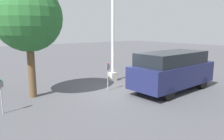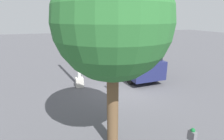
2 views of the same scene
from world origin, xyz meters
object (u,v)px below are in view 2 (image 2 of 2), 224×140
object	(u,v)px
parking_meter_near	(116,74)
street_tree	(113,23)
parked_van	(132,59)
lamp_post	(78,46)

from	to	relation	value
parking_meter_near	street_tree	size ratio (longest dim) A/B	0.28
parking_meter_near	parked_van	size ratio (longest dim) A/B	0.29
lamp_post	parked_van	bearing A→B (deg)	-74.64
parked_van	street_tree	distance (m)	7.75
street_tree	parking_meter_near	bearing A→B (deg)	-20.98
parking_meter_near	parked_van	bearing A→B (deg)	-43.51
parked_van	street_tree	bearing A→B (deg)	148.43
street_tree	lamp_post	bearing A→B (deg)	3.27
lamp_post	street_tree	world-z (taller)	lamp_post
parking_meter_near	parked_van	distance (m)	3.50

